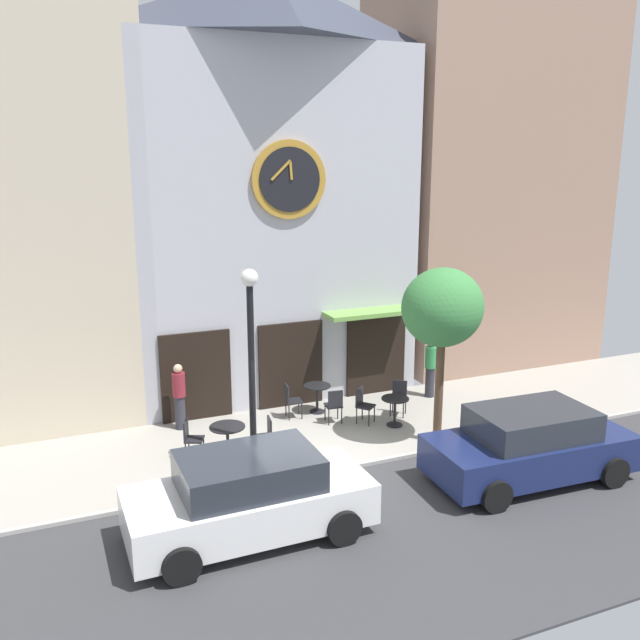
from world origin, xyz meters
The scene contains 18 objects.
ground_plane centered at (0.00, -0.76, -0.02)m, with size 29.35×9.84×0.13m.
clock_building centered at (0.98, 5.21, 5.73)m, with size 7.69×3.38×11.16m.
neighbor_building_right centered at (8.56, 6.47, 5.87)m, with size 6.82×4.64×11.75m.
street_lamp centered at (-1.15, 0.67, 2.24)m, with size 0.36×0.36×4.41m.
street_tree centered at (3.32, 0.50, 3.23)m, with size 1.91×1.72×4.17m.
cafe_table_near_curb centered at (-1.49, 1.52, 0.58)m, with size 0.80×0.80×0.77m.
cafe_table_center centered at (1.42, 3.33, 0.53)m, with size 0.71×0.71×0.75m.
cafe_table_center_left centered at (2.87, 1.75, 0.51)m, with size 0.69×0.69×0.73m.
cafe_chair_facing_street centered at (3.33, 2.38, 0.53)m, with size 0.56×0.56×0.90m.
cafe_chair_near_lamp centered at (-2.25, 1.86, 0.53)m, with size 0.53×0.53×0.90m.
cafe_chair_by_entrance centered at (0.64, 3.24, 0.53)m, with size 0.44×0.44×0.90m.
cafe_chair_left_end centered at (1.53, 2.46, 0.53)m, with size 0.45×0.45×0.90m.
cafe_chair_right_end centered at (2.21, 2.24, 0.53)m, with size 0.56×0.56×0.90m.
cafe_chair_facing_wall centered at (-0.67, 1.33, 0.53)m, with size 0.45×0.45×0.90m.
pedestrian_maroon centered at (-2.13, 3.63, 0.86)m, with size 0.45×0.45×1.67m.
pedestrian_green centered at (4.79, 3.22, 0.86)m, with size 0.40×0.40×1.67m.
parked_car_white centered at (-1.95, -1.70, 0.76)m, with size 4.32×2.06×1.55m.
parked_car_navy centered at (4.06, -1.85, 0.76)m, with size 4.37×2.16×1.55m.
Camera 1 is at (-4.98, -12.19, 6.66)m, focal length 38.04 mm.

